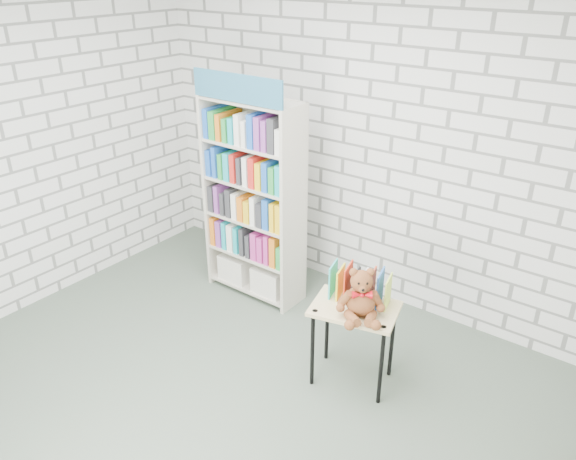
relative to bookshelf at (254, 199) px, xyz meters
The scene contains 6 objects.
ground 1.81m from the bookshelf, 61.27° to the right, with size 4.50×4.50×0.00m, color #4C5A4C.
room_shell 1.76m from the bookshelf, 61.27° to the right, with size 4.52×4.02×2.81m.
bookshelf is the anchor object (origin of this frame).
display_table 1.54m from the bookshelf, 21.62° to the right, with size 0.69×0.55×0.65m.
table_books 1.45m from the bookshelf, 18.45° to the right, with size 0.45×0.28×0.25m.
teddy_bear 1.61m from the bookshelf, 23.07° to the right, with size 0.35×0.34×0.36m.
Camera 1 is at (2.27, -2.15, 2.89)m, focal length 35.00 mm.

